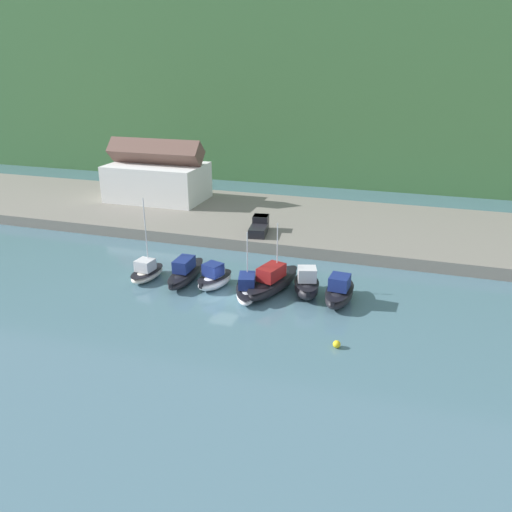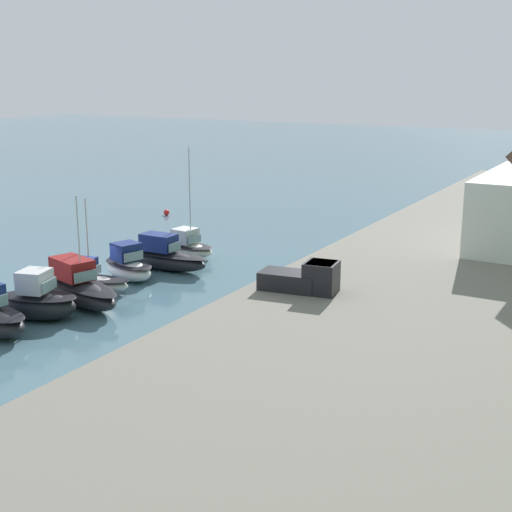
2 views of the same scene
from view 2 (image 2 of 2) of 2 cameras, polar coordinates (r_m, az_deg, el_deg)
name	(u,v)px [view 2 (image 2 of 2)]	position (r m, az deg, el deg)	size (l,w,h in m)	color
ground_plane	(96,281)	(51.55, -12.66, -1.99)	(320.00, 320.00, 0.00)	slate
quay_promenade	(422,329)	(40.02, 13.12, -5.72)	(127.62, 22.61, 1.41)	gray
moored_boat_0	(187,246)	(57.29, -5.53, 0.79)	(2.79, 5.01, 8.72)	white
moored_boat_1	(162,257)	(53.61, -7.50, -0.04)	(2.23, 7.60, 2.67)	black
moored_boat_2	(128,266)	(51.33, -10.19, -0.81)	(3.62, 5.10, 2.64)	silver
moored_boat_3	(82,279)	(49.21, -13.72, -1.83)	(3.77, 6.94, 6.37)	silver
moored_boat_4	(76,287)	(46.60, -14.19, -2.44)	(4.71, 8.81, 7.02)	black
moored_boat_5	(39,301)	(44.24, -16.97, -3.47)	(3.61, 5.17, 3.01)	black
pickup_truck_0	(306,278)	(43.14, 3.98, -1.77)	(2.60, 4.95, 1.90)	black
mooring_buoy_0	(166,212)	(74.48, -7.17, 3.48)	(0.60, 0.60, 0.60)	red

